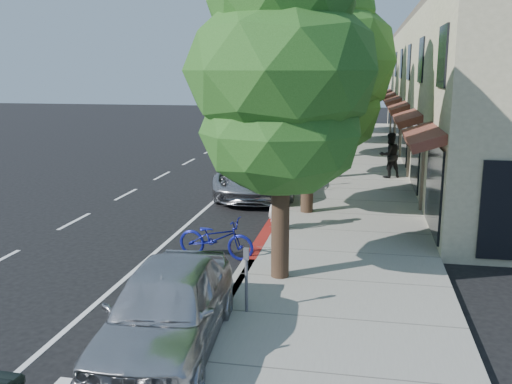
% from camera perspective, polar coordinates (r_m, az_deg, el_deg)
% --- Properties ---
extents(ground, '(120.00, 120.00, 0.00)m').
position_cam_1_polar(ground, '(14.93, 0.07, -6.06)').
color(ground, black).
rests_on(ground, ground).
extents(sidewalk, '(4.60, 56.00, 0.15)m').
position_cam_1_polar(sidewalk, '(22.41, 9.66, 0.16)').
color(sidewalk, gray).
rests_on(sidewalk, ground).
extents(curb, '(0.30, 56.00, 0.15)m').
position_cam_1_polar(curb, '(22.56, 3.81, 0.38)').
color(curb, '#9E998E').
rests_on(curb, ground).
extents(curb_red_segment, '(0.32, 4.00, 0.15)m').
position_cam_1_polar(curb_red_segment, '(15.84, 0.74, -4.69)').
color(curb_red_segment, maroon).
rests_on(curb_red_segment, ground).
extents(storefront_building, '(10.00, 36.00, 7.00)m').
position_cam_1_polar(storefront_building, '(32.72, 23.32, 9.13)').
color(storefront_building, beige).
rests_on(storefront_building, ground).
extents(street_tree_0, '(4.11, 4.11, 7.23)m').
position_cam_1_polar(street_tree_0, '(12.06, 2.58, 11.51)').
color(street_tree_0, black).
rests_on(street_tree_0, ground).
extents(street_tree_1, '(5.41, 5.41, 7.97)m').
position_cam_1_polar(street_tree_1, '(18.02, 5.36, 12.53)').
color(street_tree_1, black).
rests_on(street_tree_1, ground).
extents(street_tree_2, '(3.98, 3.98, 7.43)m').
position_cam_1_polar(street_tree_2, '(24.00, 6.75, 12.18)').
color(street_tree_2, black).
rests_on(street_tree_2, ground).
extents(street_tree_3, '(5.25, 5.25, 8.27)m').
position_cam_1_polar(street_tree_3, '(29.99, 7.60, 12.81)').
color(street_tree_3, black).
rests_on(street_tree_3, ground).
extents(street_tree_4, '(5.02, 5.02, 7.39)m').
position_cam_1_polar(street_tree_4, '(35.98, 8.12, 11.68)').
color(street_tree_4, black).
rests_on(street_tree_4, ground).
extents(street_tree_5, '(4.94, 4.94, 7.12)m').
position_cam_1_polar(street_tree_5, '(41.97, 8.51, 11.46)').
color(street_tree_5, black).
rests_on(street_tree_5, ground).
extents(cyclist, '(0.63, 0.79, 1.90)m').
position_cam_1_polar(cyclist, '(16.33, 2.09, -1.02)').
color(cyclist, white).
rests_on(cyclist, ground).
extents(bicycle, '(2.07, 0.95, 1.05)m').
position_cam_1_polar(bicycle, '(14.39, -4.02, -4.60)').
color(bicycle, navy).
rests_on(bicycle, ground).
extents(silver_suv, '(3.22, 6.28, 1.70)m').
position_cam_1_polar(silver_suv, '(21.65, 0.34, 1.99)').
color(silver_suv, '#A6A5AA').
rests_on(silver_suv, ground).
extents(dark_sedan, '(2.01, 4.67, 1.49)m').
position_cam_1_polar(dark_sedan, '(23.59, 1.14, 2.58)').
color(dark_sedan, black).
rests_on(dark_sedan, ground).
extents(white_pickup, '(2.95, 6.53, 1.86)m').
position_cam_1_polar(white_pickup, '(32.20, 2.02, 5.47)').
color(white_pickup, silver).
rests_on(white_pickup, ground).
extents(dark_suv_far, '(2.43, 5.01, 1.65)m').
position_cam_1_polar(dark_suv_far, '(36.01, 3.47, 6.00)').
color(dark_suv_far, black).
rests_on(dark_suv_far, ground).
extents(near_car_a, '(2.13, 4.60, 1.53)m').
position_cam_1_polar(near_car_a, '(9.80, -8.93, -11.46)').
color(near_car_a, '#B8B8BD').
rests_on(near_car_a, ground).
extents(pedestrian, '(1.16, 1.07, 1.92)m').
position_cam_1_polar(pedestrian, '(24.87, 13.22, 3.61)').
color(pedestrian, black).
rests_on(pedestrian, sidewalk).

